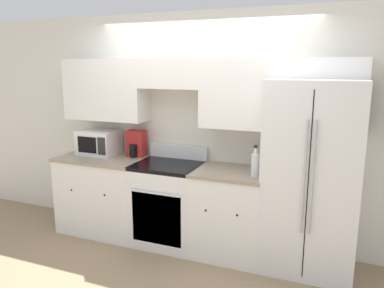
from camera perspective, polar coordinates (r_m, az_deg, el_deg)
ground_plane at (r=4.16m, az=-1.67°, el=-17.06°), size 12.00×12.00×0.00m
wall_back at (r=4.22m, az=1.60°, el=4.37°), size 8.00×0.39×2.60m
lower_cabinets_left at (r=4.75m, az=-13.27°, el=-7.40°), size 1.05×0.64×0.94m
lower_cabinets_right at (r=4.09m, az=5.76°, el=-10.36°), size 0.75×0.64×0.94m
oven_range at (r=4.33m, az=-3.62°, el=-8.98°), size 0.73×0.65×1.10m
refrigerator at (r=3.86m, az=17.72°, el=-4.75°), size 0.88×0.78×1.89m
microwave at (r=4.75m, az=-14.03°, el=0.25°), size 0.47×0.36×0.30m
bottle at (r=3.75m, az=9.58°, el=-3.02°), size 0.08×0.08×0.31m
electric_kettle at (r=4.55m, az=-8.51°, el=-0.01°), size 0.21×0.20×0.31m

